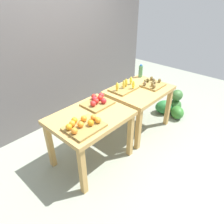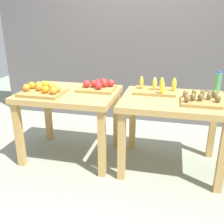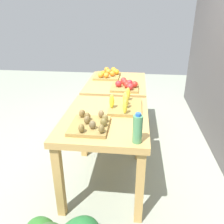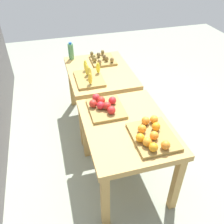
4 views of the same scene
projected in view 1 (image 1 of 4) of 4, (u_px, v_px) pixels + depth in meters
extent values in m
plane|color=gray|center=(117.00, 141.00, 3.42)|extent=(8.00, 8.00, 0.00)
cube|color=#5B5656|center=(58.00, 37.00, 3.41)|extent=(4.40, 0.12, 3.00)
cube|color=tan|center=(90.00, 117.00, 2.68)|extent=(1.04, 0.80, 0.06)
cube|color=tan|center=(83.00, 171.00, 2.40)|extent=(0.07, 0.07, 0.72)
cube|color=tan|center=(130.00, 136.00, 2.98)|extent=(0.07, 0.07, 0.72)
cube|color=tan|center=(50.00, 146.00, 2.78)|extent=(0.07, 0.07, 0.72)
cube|color=tan|center=(98.00, 118.00, 3.37)|extent=(0.07, 0.07, 0.72)
cube|color=tan|center=(140.00, 90.00, 3.38)|extent=(1.04, 0.80, 0.06)
cube|color=tan|center=(138.00, 130.00, 3.10)|extent=(0.07, 0.07, 0.72)
cube|color=tan|center=(168.00, 107.00, 3.68)|extent=(0.07, 0.07, 0.72)
cube|color=tan|center=(106.00, 114.00, 3.49)|extent=(0.07, 0.07, 0.72)
cube|color=tan|center=(138.00, 96.00, 4.07)|extent=(0.07, 0.07, 0.72)
cube|color=olive|center=(84.00, 127.00, 2.42)|extent=(0.44, 0.36, 0.03)
sphere|color=orange|center=(72.00, 124.00, 2.38)|extent=(0.08, 0.08, 0.08)
sphere|color=orange|center=(91.00, 123.00, 2.40)|extent=(0.10, 0.10, 0.08)
sphere|color=orange|center=(94.00, 118.00, 2.50)|extent=(0.10, 0.10, 0.08)
sphere|color=orange|center=(69.00, 127.00, 2.33)|extent=(0.11, 0.11, 0.08)
sphere|color=orange|center=(84.00, 118.00, 2.48)|extent=(0.10, 0.10, 0.08)
sphere|color=orange|center=(74.00, 120.00, 2.44)|extent=(0.10, 0.10, 0.08)
sphere|color=orange|center=(98.00, 120.00, 2.45)|extent=(0.11, 0.11, 0.08)
sphere|color=orange|center=(74.00, 131.00, 2.26)|extent=(0.10, 0.10, 0.08)
sphere|color=orange|center=(81.00, 124.00, 2.37)|extent=(0.11, 0.11, 0.08)
cube|color=olive|center=(98.00, 104.00, 2.90)|extent=(0.40, 0.34, 0.03)
sphere|color=red|center=(94.00, 99.00, 2.90)|extent=(0.11, 0.11, 0.08)
sphere|color=red|center=(93.00, 104.00, 2.79)|extent=(0.10, 0.10, 0.08)
sphere|color=red|center=(100.00, 98.00, 2.94)|extent=(0.11, 0.11, 0.08)
sphere|color=red|center=(104.00, 101.00, 2.86)|extent=(0.09, 0.09, 0.08)
sphere|color=red|center=(96.00, 101.00, 2.85)|extent=(0.10, 0.10, 0.08)
sphere|color=red|center=(94.00, 97.00, 2.97)|extent=(0.11, 0.11, 0.08)
sphere|color=red|center=(101.00, 95.00, 3.01)|extent=(0.11, 0.11, 0.08)
cube|color=olive|center=(124.00, 89.00, 3.33)|extent=(0.44, 0.32, 0.03)
ellipsoid|color=yellow|center=(124.00, 84.00, 3.28)|extent=(0.06, 0.06, 0.14)
ellipsoid|color=yellow|center=(117.00, 87.00, 3.20)|extent=(0.05, 0.05, 0.14)
ellipsoid|color=yellow|center=(131.00, 80.00, 3.41)|extent=(0.05, 0.04, 0.14)
ellipsoid|color=yellow|center=(126.00, 83.00, 3.33)|extent=(0.06, 0.06, 0.14)
ellipsoid|color=yellow|center=(133.00, 85.00, 3.26)|extent=(0.06, 0.06, 0.14)
cube|color=olive|center=(153.00, 85.00, 3.45)|extent=(0.36, 0.32, 0.03)
ellipsoid|color=brown|center=(145.00, 81.00, 3.46)|extent=(0.07, 0.07, 0.07)
ellipsoid|color=brown|center=(145.00, 84.00, 3.38)|extent=(0.07, 0.07, 0.07)
ellipsoid|color=brown|center=(154.00, 86.00, 3.29)|extent=(0.07, 0.07, 0.07)
ellipsoid|color=brown|center=(151.00, 78.00, 3.58)|extent=(0.06, 0.06, 0.07)
ellipsoid|color=brown|center=(148.00, 80.00, 3.51)|extent=(0.05, 0.06, 0.07)
ellipsoid|color=brown|center=(153.00, 84.00, 3.36)|extent=(0.06, 0.07, 0.07)
ellipsoid|color=brown|center=(154.00, 80.00, 3.50)|extent=(0.05, 0.06, 0.07)
ellipsoid|color=brown|center=(159.00, 80.00, 3.50)|extent=(0.06, 0.06, 0.07)
ellipsoid|color=brown|center=(154.00, 83.00, 3.41)|extent=(0.07, 0.07, 0.07)
cylinder|color=#4C8C59|center=(141.00, 71.00, 3.75)|extent=(0.07, 0.07, 0.22)
cylinder|color=blue|center=(141.00, 65.00, 3.69)|extent=(0.04, 0.04, 0.02)
ellipsoid|color=#2E612A|center=(175.00, 105.00, 4.22)|extent=(0.38, 0.34, 0.25)
ellipsoid|color=#277437|center=(164.00, 107.00, 4.14)|extent=(0.45, 0.44, 0.27)
ellipsoid|color=#307129|center=(177.00, 112.00, 3.98)|extent=(0.39, 0.39, 0.24)
ellipsoid|color=#386731|center=(177.00, 95.00, 4.09)|extent=(0.27, 0.22, 0.22)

